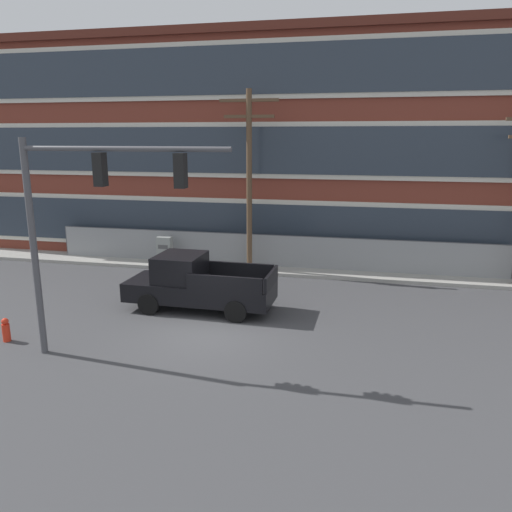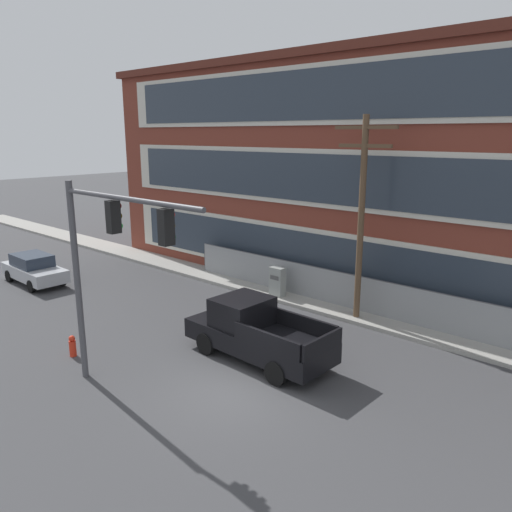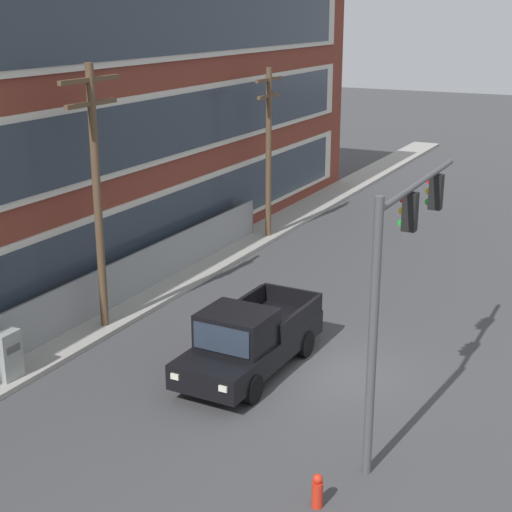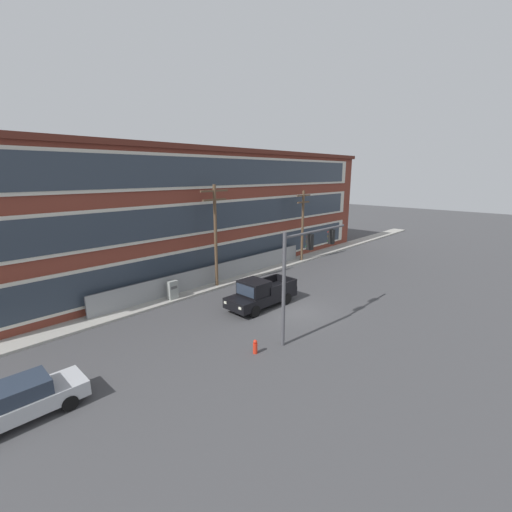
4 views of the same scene
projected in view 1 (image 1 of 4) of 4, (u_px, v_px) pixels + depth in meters
The scene contains 9 objects.
ground_plane at pixel (206, 334), 16.55m from camera, with size 160.00×160.00×0.00m, color #424244.
sidewalk_building_side at pixel (259, 268), 24.48m from camera, with size 80.00×1.95×0.16m, color #9E9B93.
brick_mill_building at pixel (327, 147), 28.94m from camera, with size 43.30×12.01×11.49m.
chain_link_fence at pixel (269, 251), 24.49m from camera, with size 22.22×0.06×1.73m.
traffic_signal_mast at pixel (84, 205), 13.76m from camera, with size 6.06×0.43×6.38m.
pickup_truck_black at pixel (197, 284), 18.74m from camera, with size 5.63×2.26×2.09m.
utility_pole_near_corner at pixel (249, 173), 23.06m from camera, with size 2.72×0.26×8.47m.
electrical_cabinet at pixel (165, 252), 24.86m from camera, with size 0.72×0.47×1.54m.
fire_hydrant at pixel (6, 330), 15.91m from camera, with size 0.24×0.24×0.78m.
Camera 1 is at (4.95, -14.76, 6.41)m, focal length 35.00 mm.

